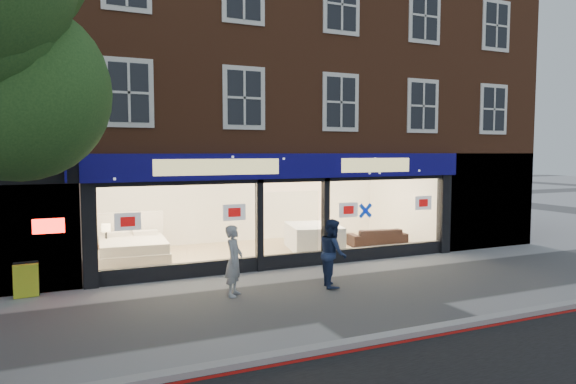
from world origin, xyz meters
TOP-DOWN VIEW (x-y plane):
  - ground at (0.00, 0.00)m, footprint 120.00×120.00m
  - kerb_line at (0.00, -3.10)m, footprint 60.00×0.10m
  - kerb_stone at (0.00, -2.90)m, footprint 60.00×0.25m
  - showroom_floor at (0.00, 5.25)m, footprint 11.00×4.50m
  - building at (-0.02, 6.93)m, footprint 19.00×8.26m
  - display_bed at (-4.21, 5.26)m, footprint 2.12×2.51m
  - bedside_table at (-4.92, 5.63)m, footprint 0.52×0.52m
  - mattress_stack at (1.60, 4.91)m, footprint 2.03×2.36m
  - sofa at (3.93, 4.60)m, footprint 2.12×1.09m
  - a_board at (-6.90, 2.70)m, footprint 0.57×0.39m
  - pedestrian_grey at (-2.49, 0.94)m, footprint 0.67×0.72m
  - pedestrian_blue at (0.01, 0.72)m, footprint 0.85×0.97m

SIDE VIEW (x-z plane):
  - ground at x=0.00m, z-range 0.00..0.00m
  - kerb_line at x=0.00m, z-range 0.00..0.01m
  - showroom_floor at x=0.00m, z-range 0.00..0.10m
  - kerb_stone at x=0.00m, z-range 0.00..0.12m
  - bedside_table at x=-4.92m, z-range 0.10..0.65m
  - sofa at x=3.93m, z-range 0.10..0.69m
  - a_board at x=-6.90m, z-range 0.00..0.83m
  - display_bed at x=-4.21m, z-range -0.20..1.16m
  - mattress_stack at x=1.60m, z-range 0.10..0.91m
  - pedestrian_grey at x=-2.49m, z-range 0.00..1.65m
  - pedestrian_blue at x=0.01m, z-range 0.00..1.69m
  - building at x=-0.02m, z-range 1.52..11.82m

